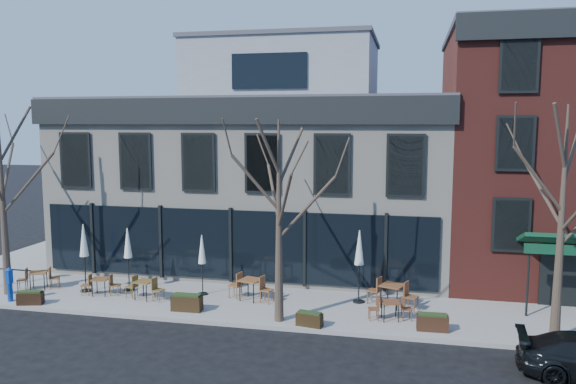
# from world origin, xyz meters

# --- Properties ---
(ground) EXTENTS (120.00, 120.00, 0.00)m
(ground) POSITION_xyz_m (0.00, 0.00, 0.00)
(ground) COLOR black
(ground) RESTS_ON ground
(sidewalk_front) EXTENTS (33.50, 4.70, 0.15)m
(sidewalk_front) POSITION_xyz_m (3.25, -2.15, 0.07)
(sidewalk_front) COLOR gray
(sidewalk_front) RESTS_ON ground
(sidewalk_side) EXTENTS (4.50, 12.00, 0.15)m
(sidewalk_side) POSITION_xyz_m (-11.25, 6.00, 0.07)
(sidewalk_side) COLOR gray
(sidewalk_side) RESTS_ON ground
(corner_building) EXTENTS (18.39, 10.39, 11.10)m
(corner_building) POSITION_xyz_m (0.07, 5.07, 4.72)
(corner_building) COLOR beige
(corner_building) RESTS_ON ground
(red_brick_building) EXTENTS (8.20, 11.78, 11.18)m
(red_brick_building) POSITION_xyz_m (13.00, 4.98, 5.64)
(red_brick_building) COLOR maroon
(red_brick_building) RESTS_ON ground
(tree_corner) EXTENTS (3.93, 3.98, 7.92)m
(tree_corner) POSITION_xyz_m (-8.49, -3.20, 4.25)
(tree_corner) COLOR #382B21
(tree_corner) RESTS_ON sidewalk_front
(tree_mid) EXTENTS (3.50, 3.55, 7.04)m
(tree_mid) POSITION_xyz_m (3.01, -3.90, 3.79)
(tree_mid) COLOR #382B21
(tree_mid) RESTS_ON sidewalk_front
(tree_right) EXTENTS (3.72, 3.77, 7.48)m
(tree_right) POSITION_xyz_m (12.01, -3.90, 4.02)
(tree_right) COLOR #382B21
(tree_right) RESTS_ON sidewalk_front
(call_box) EXTENTS (0.27, 0.27, 1.36)m
(call_box) POSITION_xyz_m (-7.73, -4.04, 0.87)
(call_box) COLOR #0D3CAB
(call_box) RESTS_ON sidewalk_front
(cafe_set_0) EXTENTS (1.71, 1.09, 0.89)m
(cafe_set_0) POSITION_xyz_m (-7.69, -2.37, 0.61)
(cafe_set_0) COLOR brown
(cafe_set_0) RESTS_ON sidewalk_front
(cafe_set_1) EXTENTS (1.63, 0.74, 0.84)m
(cafe_set_1) POSITION_xyz_m (-4.71, -2.56, 0.58)
(cafe_set_1) COLOR brown
(cafe_set_1) RESTS_ON sidewalk_front
(cafe_set_2) EXTENTS (1.75, 0.79, 0.90)m
(cafe_set_2) POSITION_xyz_m (-2.72, -2.68, 0.61)
(cafe_set_2) COLOR brown
(cafe_set_2) RESTS_ON sidewalk_front
(cafe_set_3) EXTENTS (1.99, 0.96, 1.02)m
(cafe_set_3) POSITION_xyz_m (1.39, -1.89, 0.67)
(cafe_set_3) COLOR brown
(cafe_set_3) RESTS_ON sidewalk_front
(cafe_set_4) EXTENTS (1.62, 0.75, 0.83)m
(cafe_set_4) POSITION_xyz_m (6.82, -3.02, 0.58)
(cafe_set_4) COLOR brown
(cafe_set_4) RESTS_ON sidewalk_front
(cafe_set_5) EXTENTS (2.05, 1.19, 1.06)m
(cafe_set_5) POSITION_xyz_m (6.85, -1.57, 0.69)
(cafe_set_5) COLOR brown
(cafe_set_5) RESTS_ON sidewalk_front
(umbrella_0) EXTENTS (0.45, 0.45, 2.81)m
(umbrella_0) POSITION_xyz_m (-5.59, -2.24, 2.14)
(umbrella_0) COLOR black
(umbrella_0) RESTS_ON sidewalk_front
(umbrella_1) EXTENTS (0.42, 0.42, 2.62)m
(umbrella_1) POSITION_xyz_m (-3.92, -1.70, 2.00)
(umbrella_1) COLOR black
(umbrella_1) RESTS_ON sidewalk_front
(umbrella_2) EXTENTS (0.39, 0.39, 2.46)m
(umbrella_2) POSITION_xyz_m (-0.71, -1.63, 1.88)
(umbrella_2) COLOR black
(umbrella_2) RESTS_ON sidewalk_front
(umbrella_4) EXTENTS (0.45, 0.45, 2.84)m
(umbrella_4) POSITION_xyz_m (5.55, -1.28, 2.16)
(umbrella_4) COLOR black
(umbrella_4) RESTS_ON sidewalk_front
(planter_0) EXTENTS (1.00, 0.60, 0.52)m
(planter_0) POSITION_xyz_m (-6.72, -4.20, 0.41)
(planter_0) COLOR black
(planter_0) RESTS_ON sidewalk_front
(planter_1) EXTENTS (1.13, 0.47, 0.63)m
(planter_1) POSITION_xyz_m (-0.57, -3.60, 0.46)
(planter_1) COLOR black
(planter_1) RESTS_ON sidewalk_front
(planter_2) EXTENTS (0.95, 0.52, 0.50)m
(planter_2) POSITION_xyz_m (4.14, -4.20, 0.40)
(planter_2) COLOR black
(planter_2) RESTS_ON sidewalk_front
(planter_3) EXTENTS (1.05, 0.45, 0.58)m
(planter_3) POSITION_xyz_m (8.24, -3.74, 0.44)
(planter_3) COLOR #321C10
(planter_3) RESTS_ON sidewalk_front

